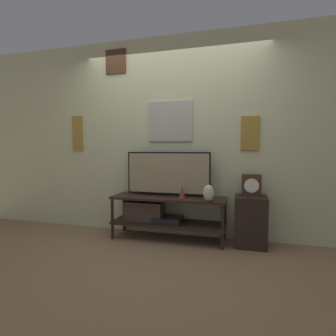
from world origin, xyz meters
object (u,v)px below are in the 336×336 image
vase_slim_bronze (182,192)px  vase_urn_stoneware (209,193)px  television (168,173)px  mantel_clock (251,185)px

vase_slim_bronze → vase_urn_stoneware: size_ratio=0.89×
television → vase_urn_stoneware: television is taller
television → vase_urn_stoneware: (0.57, -0.24, -0.20)m
television → mantel_clock: bearing=-1.0°
vase_urn_stoneware → mantel_clock: bearing=24.6°
vase_slim_bronze → mantel_clock: (0.83, 0.14, 0.09)m
vase_slim_bronze → vase_urn_stoneware: bearing=-13.9°
vase_slim_bronze → mantel_clock: size_ratio=0.67×
television → mantel_clock: television is taller
television → vase_slim_bronze: 0.35m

